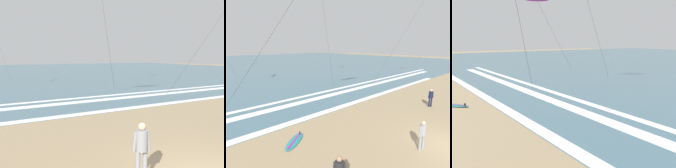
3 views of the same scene
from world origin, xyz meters
TOP-DOWN VIEW (x-y plane):
  - ocean_surface at (0.00, 53.45)m, footprint 140.00×90.00m
  - wave_foam_shoreline at (-1.82, 8.85)m, footprint 45.27×0.70m
  - wave_foam_mid_break at (1.35, 12.40)m, footprint 54.15×0.92m
  - wave_foam_outer_break at (1.57, 13.98)m, footprint 59.01×0.59m
  - surfer_left_far at (-1.47, 1.09)m, footprint 0.51×0.32m

SIDE VIEW (x-z plane):
  - ocean_surface at x=0.00m, z-range 0.00..0.01m
  - wave_foam_shoreline at x=-1.82m, z-range 0.01..0.02m
  - wave_foam_mid_break at x=1.35m, z-range 0.01..0.02m
  - wave_foam_outer_break at x=1.57m, z-range 0.01..0.02m
  - surfer_left_far at x=-1.47m, z-range 0.16..1.76m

